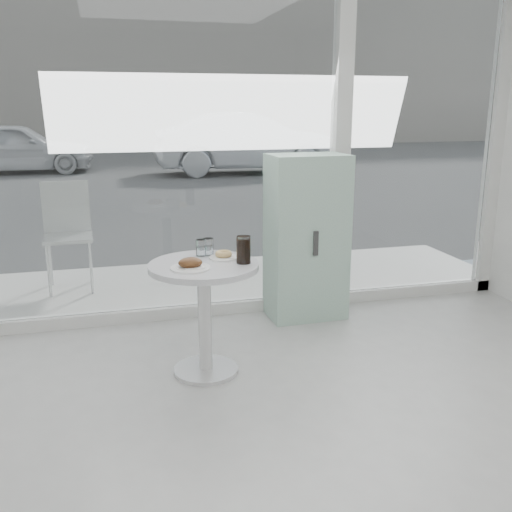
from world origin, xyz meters
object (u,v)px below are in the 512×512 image
object	(u,v)px
car_silver	(247,143)
plate_donut	(224,256)
water_tumbler_a	(201,249)
mint_cabinet	(306,237)
car_white	(15,148)
cola_glass	(244,250)
patio_chair	(67,228)
water_tumbler_b	(208,248)
plate_fritter	(191,264)
main_table	(204,295)

from	to	relation	value
car_silver	plate_donut	size ratio (longest dim) A/B	24.78
water_tumbler_a	mint_cabinet	bearing A→B (deg)	33.68
car_white	mint_cabinet	bearing A→B (deg)	-162.49
cola_glass	water_tumbler_a	bearing A→B (deg)	132.46
patio_chair	car_silver	xyz separation A→B (m)	(4.09, 9.30, 0.17)
mint_cabinet	water_tumbler_b	xyz separation A→B (m)	(-0.95, -0.66, 0.13)
plate_donut	plate_fritter	bearing A→B (deg)	-142.75
patio_chair	water_tumbler_a	xyz separation A→B (m)	(0.97, -1.87, 0.19)
patio_chair	water_tumbler_a	distance (m)	2.12
main_table	plate_donut	size ratio (longest dim) A/B	3.95
plate_donut	water_tumbler_a	bearing A→B (deg)	140.04
car_white	car_silver	bearing A→B (deg)	-105.45
patio_chair	plate_fritter	distance (m)	2.34
plate_donut	water_tumbler_a	world-z (taller)	water_tumbler_a
water_tumbler_b	cola_glass	distance (m)	0.32
mint_cabinet	cola_glass	world-z (taller)	mint_cabinet
car_white	plate_fritter	world-z (taller)	car_white
car_white	water_tumbler_a	bearing A→B (deg)	-167.55
mint_cabinet	patio_chair	distance (m)	2.31
plate_fritter	plate_donut	world-z (taller)	plate_fritter
patio_chair	water_tumbler_a	world-z (taller)	patio_chair
main_table	car_silver	distance (m)	11.80
mint_cabinet	car_silver	xyz separation A→B (m)	(2.12, 10.51, 0.11)
mint_cabinet	patio_chair	xyz separation A→B (m)	(-1.98, 1.20, -0.06)
mint_cabinet	main_table	bearing A→B (deg)	-140.71
patio_chair	water_tumbler_a	size ratio (longest dim) A/B	9.06
plate_fritter	water_tumbler_a	bearing A→B (deg)	68.88
water_tumbler_a	water_tumbler_b	distance (m)	0.05
water_tumbler_a	plate_donut	bearing A→B (deg)	-39.96
plate_fritter	water_tumbler_a	xyz separation A→B (m)	(0.12, 0.30, 0.02)
main_table	patio_chair	bearing A→B (deg)	114.78
plate_fritter	water_tumbler_b	xyz separation A→B (m)	(0.17, 0.30, 0.02)
plate_donut	cola_glass	world-z (taller)	cola_glass
water_tumbler_b	cola_glass	world-z (taller)	cola_glass
main_table	car_silver	bearing A→B (deg)	74.57
plate_donut	car_silver	bearing A→B (deg)	75.18
water_tumbler_b	cola_glass	size ratio (longest dim) A/B	0.65
main_table	water_tumbler_b	xyz separation A→B (m)	(0.07, 0.20, 0.27)
plate_fritter	water_tumbler_b	distance (m)	0.35
mint_cabinet	car_white	xyz separation A→B (m)	(-3.83, 12.15, -0.01)
car_silver	patio_chair	bearing A→B (deg)	157.78
main_table	water_tumbler_b	size ratio (longest dim) A/B	6.58
mint_cabinet	water_tumbler_b	size ratio (longest dim) A/B	11.80
mint_cabinet	patio_chair	world-z (taller)	mint_cabinet
water_tumbler_b	patio_chair	bearing A→B (deg)	118.77
main_table	plate_donut	world-z (taller)	plate_donut
mint_cabinet	water_tumbler_a	world-z (taller)	mint_cabinet
mint_cabinet	water_tumbler_a	bearing A→B (deg)	-147.28
patio_chair	car_white	bearing A→B (deg)	97.54
plate_fritter	patio_chair	bearing A→B (deg)	111.56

